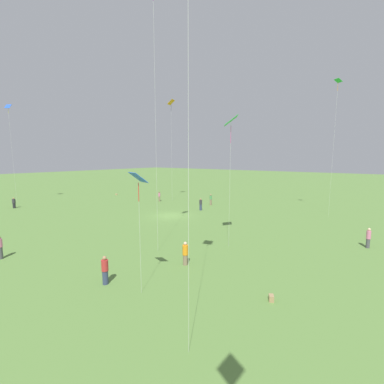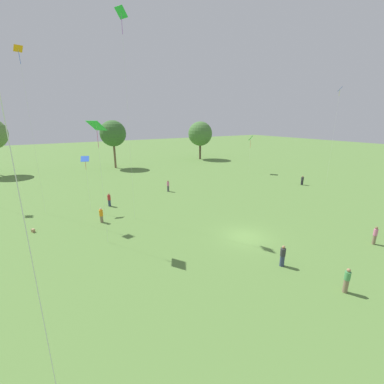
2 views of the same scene
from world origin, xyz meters
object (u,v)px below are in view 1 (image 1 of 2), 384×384
person_2 (159,196)px  person_4 (0,247)px  kite_6 (171,106)px  person_3 (201,204)px  person_5 (14,203)px  kite_5 (231,124)px  kite_0 (8,112)px  kite_7 (138,181)px  picnic_bag_1 (271,298)px  person_6 (211,200)px  picnic_bag_0 (116,194)px  person_7 (185,253)px  person_0 (368,238)px  person_1 (105,270)px  kite_3 (337,91)px

person_2 → person_4: 27.13m
kite_6 → person_3: bearing=96.0°
person_5 → kite_5: size_ratio=0.15×
kite_0 → kite_7: kite_0 is taller
kite_6 → picnic_bag_1: kite_6 is taller
kite_5 → person_3: bearing=-123.1°
person_6 → picnic_bag_0: 21.80m
person_4 → kite_7: kite_7 is taller
person_4 → kite_5: bearing=119.8°
person_3 → kite_0: (27.98, 13.60, 14.01)m
person_2 → person_7: 27.27m
person_2 → person_4: (-8.13, 25.88, 0.01)m
person_0 → kite_6: bearing=-136.6°
kite_6 → person_4: bearing=42.8°
person_1 → person_7: size_ratio=1.04×
person_1 → picnic_bag_1: size_ratio=4.14×
person_0 → kite_6: (29.00, -8.30, 15.40)m
person_0 → person_4: 29.50m
kite_7 → person_2: bearing=13.5°
person_0 → kite_0: (48.28, 9.04, 14.00)m
person_6 → picnic_bag_0: bearing=-52.5°
person_6 → person_1: bearing=51.3°
person_1 → kite_7: size_ratio=0.26×
person_6 → person_3: bearing=45.6°
person_3 → kite_5: bearing=139.4°
picnic_bag_0 → person_7: bearing=149.9°
kite_7 → picnic_bag_1: 9.48m
kite_0 → person_7: bearing=7.7°
person_2 → kite_5: kite_5 is taller
picnic_bag_0 → picnic_bag_1: bearing=153.0°
person_4 → kite_3: 38.80m
picnic_bag_0 → person_6: bearing=-175.1°
person_1 → person_5: person_1 is taller
kite_3 → picnic_bag_1: kite_3 is taller
person_0 → person_4: size_ratio=0.97×
person_7 → kite_5: kite_5 is taller
person_1 → picnic_bag_0: person_1 is taller
kite_3 → picnic_bag_0: kite_3 is taller
kite_7 → picnic_bag_0: size_ratio=14.10×
person_6 → kite_0: bearing=-23.7°
kite_3 → picnic_bag_1: bearing=174.9°
person_0 → person_4: person_4 is taller
person_3 → kite_6: kite_6 is taller
person_2 → kite_7: (-20.39, 22.95, 5.49)m
kite_3 → kite_5: 19.96m
person_7 → kite_3: 28.67m
person_1 → person_3: 22.92m
person_4 → person_3: bearing=159.8°
person_0 → picnic_bag_0: 43.60m
person_1 → kite_7: bearing=-105.8°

